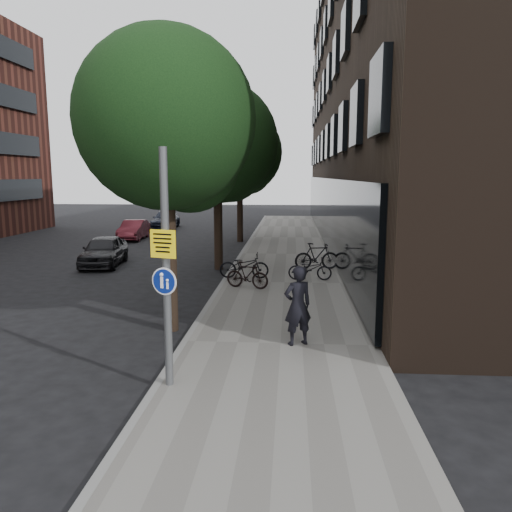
# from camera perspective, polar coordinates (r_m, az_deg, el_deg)

# --- Properties ---
(ground) EXTENTS (120.00, 120.00, 0.00)m
(ground) POSITION_cam_1_polar(r_m,az_deg,el_deg) (8.73, 0.60, -17.82)
(ground) COLOR black
(ground) RESTS_ON ground
(sidewalk) EXTENTS (4.50, 60.00, 0.12)m
(sidewalk) POSITION_cam_1_polar(r_m,az_deg,el_deg) (18.19, 3.28, -3.20)
(sidewalk) COLOR slate
(sidewalk) RESTS_ON ground
(curb_edge) EXTENTS (0.15, 60.00, 0.13)m
(curb_edge) POSITION_cam_1_polar(r_m,az_deg,el_deg) (18.35, -3.77, -3.08)
(curb_edge) COLOR slate
(curb_edge) RESTS_ON ground
(building_right_dark_brick) EXTENTS (12.00, 40.00, 18.00)m
(building_right_dark_brick) POSITION_cam_1_polar(r_m,az_deg,el_deg) (31.24, 19.89, 17.97)
(building_right_dark_brick) COLOR black
(building_right_dark_brick) RESTS_ON ground
(street_tree_near) EXTENTS (4.40, 4.40, 7.50)m
(street_tree_near) POSITION_cam_1_polar(r_m,az_deg,el_deg) (12.81, -9.78, 14.20)
(street_tree_near) COLOR black
(street_tree_near) RESTS_ON ground
(street_tree_mid) EXTENTS (5.00, 5.00, 7.80)m
(street_tree_mid) POSITION_cam_1_polar(r_m,az_deg,el_deg) (21.15, -4.20, 12.30)
(street_tree_mid) COLOR black
(street_tree_mid) RESTS_ON ground
(street_tree_far) EXTENTS (5.00, 5.00, 7.80)m
(street_tree_far) POSITION_cam_1_polar(r_m,az_deg,el_deg) (30.07, -1.71, 11.40)
(street_tree_far) COLOR black
(street_tree_far) RESTS_ON ground
(signpost) EXTENTS (0.49, 0.18, 4.34)m
(signpost) POSITION_cam_1_polar(r_m,az_deg,el_deg) (9.08, -10.21, -1.44)
(signpost) COLOR #595B5E
(signpost) RESTS_ON sidewalk
(pedestrian) EXTENTS (0.79, 0.68, 1.84)m
(pedestrian) POSITION_cam_1_polar(r_m,az_deg,el_deg) (11.43, 4.79, -5.66)
(pedestrian) COLOR black
(pedestrian) RESTS_ON sidewalk
(parked_bike_facade_near) EXTENTS (1.62, 0.60, 0.84)m
(parked_bike_facade_near) POSITION_cam_1_polar(r_m,az_deg,el_deg) (18.58, 6.19, -1.46)
(parked_bike_facade_near) COLOR black
(parked_bike_facade_near) RESTS_ON sidewalk
(parked_bike_facade_far) EXTENTS (1.90, 0.84, 1.10)m
(parked_bike_facade_far) POSITION_cam_1_polar(r_m,az_deg,el_deg) (20.69, 6.96, -0.01)
(parked_bike_facade_far) COLOR black
(parked_bike_facade_far) RESTS_ON sidewalk
(parked_bike_curb_near) EXTENTS (1.86, 0.68, 0.97)m
(parked_bike_curb_near) POSITION_cam_1_polar(r_m,az_deg,el_deg) (18.78, -1.37, -1.09)
(parked_bike_curb_near) COLOR black
(parked_bike_curb_near) RESTS_ON sidewalk
(parked_bike_curb_far) EXTENTS (1.60, 0.88, 0.92)m
(parked_bike_curb_far) POSITION_cam_1_polar(r_m,az_deg,el_deg) (17.12, -1.01, -2.18)
(parked_bike_curb_far) COLOR black
(parked_bike_curb_far) RESTS_ON sidewalk
(parked_car_near) EXTENTS (2.02, 4.06, 1.33)m
(parked_car_near) POSITION_cam_1_polar(r_m,az_deg,el_deg) (23.09, -16.99, 0.59)
(parked_car_near) COLOR black
(parked_car_near) RESTS_ON ground
(parked_car_mid) EXTENTS (1.44, 3.70, 1.20)m
(parked_car_mid) POSITION_cam_1_polar(r_m,az_deg,el_deg) (32.02, -13.79, 2.92)
(parked_car_mid) COLOR maroon
(parked_car_mid) RESTS_ON ground
(parked_car_far) EXTENTS (2.16, 4.49, 1.26)m
(parked_car_far) POSITION_cam_1_polar(r_m,az_deg,el_deg) (38.47, -10.28, 4.10)
(parked_car_far) COLOR black
(parked_car_far) RESTS_ON ground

